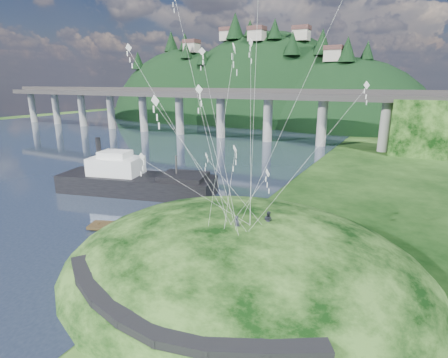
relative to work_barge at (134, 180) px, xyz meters
The scene contains 10 objects.
ground 21.85m from the work_barge, 40.84° to the right, with size 320.00×320.00×0.00m, color black.
water 57.79m from the work_barge, 164.14° to the left, with size 240.00×240.00×0.00m, color #2C3952.
grass_hill 27.58m from the work_barge, 26.55° to the right, with size 36.00×32.00×13.00m.
footpath 33.85m from the work_barge, 45.06° to the right, with size 22.29×5.84×0.83m.
bridge 57.24m from the work_barge, 100.16° to the left, with size 160.00×11.00×15.00m.
far_ridge 111.72m from the work_barge, 104.11° to the left, with size 153.00×70.00×94.50m.
work_barge is the anchor object (origin of this frame).
wooden_dock 15.61m from the work_barge, 42.02° to the right, with size 13.88×7.26×1.00m.
kite_flyers 29.40m from the work_barge, 25.86° to the right, with size 2.78×3.14×1.79m.
kite_swarm 28.31m from the work_barge, 25.98° to the right, with size 20.24×16.48×19.64m.
Camera 1 is at (20.87, -24.98, 16.81)m, focal length 28.00 mm.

